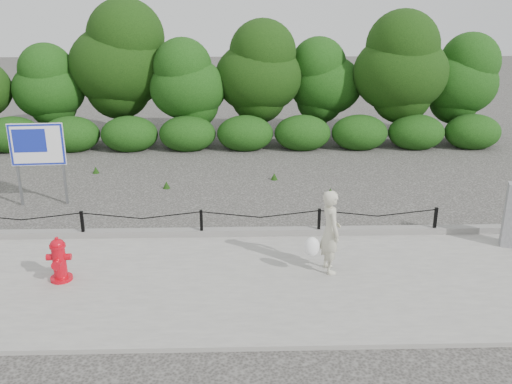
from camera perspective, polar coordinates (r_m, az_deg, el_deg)
The scene contains 8 objects.
ground at distance 11.68m, azimuth -5.71°, elevation -5.02°, with size 90.00×90.00×0.00m, color #2D2B28.
sidewalk at distance 9.87m, azimuth -6.49°, elevation -9.52°, with size 14.00×4.00×0.08m, color gray.
curb at distance 11.66m, azimuth -5.71°, elevation -4.24°, with size 14.00×0.22×0.14m, color slate.
chain_barrier at distance 11.50m, azimuth -5.78°, elevation -2.94°, with size 10.06×0.06×0.60m.
treeline at distance 19.76m, azimuth -2.69°, elevation 12.45°, with size 20.05×3.83×4.91m.
fire_hydrant at distance 10.26m, azimuth -20.02°, elevation -6.75°, with size 0.43×0.44×0.83m.
pedestrian at distance 9.92m, azimuth 7.72°, elevation -4.24°, with size 0.72×0.62×1.56m.
advertising_sign at distance 14.21m, azimuth -22.03°, elevation 4.29°, with size 1.30×0.19×2.08m.
Camera 1 is at (0.86, -10.65, 4.72)m, focal length 38.00 mm.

